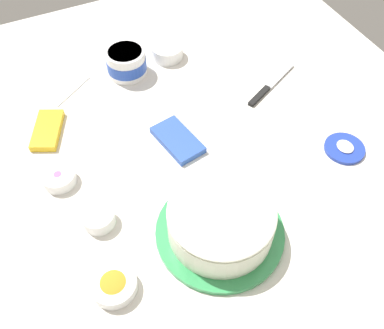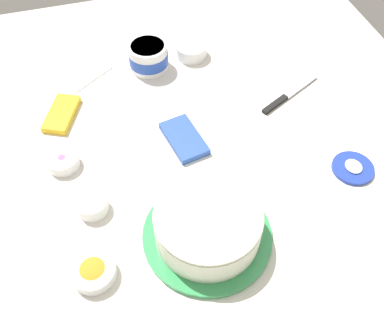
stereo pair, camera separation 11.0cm
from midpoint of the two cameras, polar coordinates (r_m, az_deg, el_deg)
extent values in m
plane|color=silver|center=(1.19, 1.73, 2.57)|extent=(1.54, 1.54, 0.00)
cylinder|color=#339351|center=(1.02, 5.10, -9.37)|extent=(0.30, 0.30, 0.01)
cylinder|color=brown|center=(0.99, 5.27, -8.25)|extent=(0.22, 0.22, 0.07)
cylinder|color=white|center=(0.98, 5.29, -8.10)|extent=(0.24, 0.24, 0.08)
ellipsoid|color=white|center=(0.94, 5.49, -6.73)|extent=(0.24, 0.24, 0.03)
cylinder|color=white|center=(1.39, -3.40, 13.73)|extent=(0.12, 0.12, 0.08)
cylinder|color=#2347B2|center=(1.39, -3.39, 13.59)|extent=(0.12, 0.12, 0.04)
cylinder|color=white|center=(1.37, -3.47, 14.89)|extent=(0.10, 0.10, 0.01)
cylinder|color=#233DAD|center=(1.22, 22.64, -0.61)|extent=(0.11, 0.11, 0.01)
ellipsoid|color=white|center=(1.21, 22.76, -0.38)|extent=(0.05, 0.04, 0.01)
cube|color=silver|center=(1.39, 16.17, 9.69)|extent=(0.08, 0.13, 0.00)
cube|color=black|center=(1.31, 13.12, 7.49)|extent=(0.06, 0.09, 0.01)
cylinder|color=white|center=(0.98, -9.54, -13.81)|extent=(0.10, 0.10, 0.03)
cylinder|color=orange|center=(0.98, -9.56, -13.73)|extent=(0.08, 0.08, 0.01)
ellipsoid|color=orange|center=(0.97, -9.62, -13.56)|extent=(0.07, 0.07, 0.02)
cylinder|color=white|center=(1.45, 2.14, 14.52)|extent=(0.10, 0.10, 0.04)
cylinder|color=#B251C6|center=(1.45, 2.14, 14.57)|extent=(0.08, 0.08, 0.01)
ellipsoid|color=#B251C6|center=(1.44, 2.15, 14.79)|extent=(0.07, 0.07, 0.02)
cylinder|color=white|center=(1.06, -10.04, -5.40)|extent=(0.08, 0.08, 0.04)
cylinder|color=yellow|center=(1.06, -10.04, -5.37)|extent=(0.06, 0.06, 0.01)
ellipsoid|color=yellow|center=(1.05, -10.10, -5.17)|extent=(0.05, 0.05, 0.02)
cylinder|color=white|center=(1.16, -13.90, 0.26)|extent=(0.08, 0.08, 0.03)
cylinder|color=pink|center=(1.16, -13.91, 0.28)|extent=(0.07, 0.07, 0.01)
ellipsoid|color=pink|center=(1.15, -13.97, 0.49)|extent=(0.06, 0.06, 0.02)
cube|color=#2D51B2|center=(1.18, 1.37, 3.18)|extent=(0.16, 0.11, 0.02)
cube|color=yellow|center=(1.29, -14.29, 6.26)|extent=(0.16, 0.12, 0.02)
cube|color=white|center=(1.43, -12.40, 11.93)|extent=(0.21, 0.21, 0.01)
camera|label=1|loc=(0.05, -87.13, 3.64)|focal=40.99mm
camera|label=2|loc=(0.05, 92.87, -3.64)|focal=40.99mm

